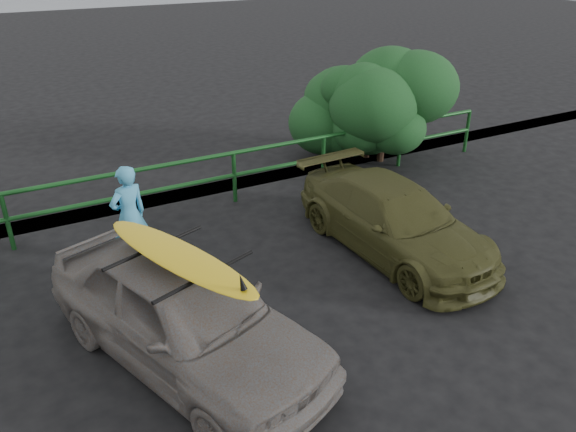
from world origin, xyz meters
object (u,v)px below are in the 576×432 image
object	(u,v)px
guardrail	(185,186)
olive_vehicle	(394,219)
surfboard	(178,256)
sedan	(184,312)
man	(129,216)

from	to	relation	value
guardrail	olive_vehicle	bearing A→B (deg)	-49.71
surfboard	olive_vehicle	bearing A→B (deg)	-5.68
olive_vehicle	surfboard	xyz separation A→B (m)	(-3.85, -0.96, 0.89)
sedan	surfboard	size ratio (longest dim) A/B	1.60
olive_vehicle	man	xyz separation A→B (m)	(-3.84, 1.64, 0.25)
man	surfboard	world-z (taller)	man
sedan	man	distance (m)	2.60
olive_vehicle	man	distance (m)	4.19
guardrail	surfboard	bearing A→B (deg)	-108.66
olive_vehicle	surfboard	distance (m)	4.07
surfboard	sedan	bearing A→B (deg)	0.00
olive_vehicle	surfboard	bearing A→B (deg)	-169.00
olive_vehicle	man	size ratio (longest dim) A/B	2.38
man	guardrail	bearing A→B (deg)	-151.70
surfboard	man	bearing A→B (deg)	70.08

